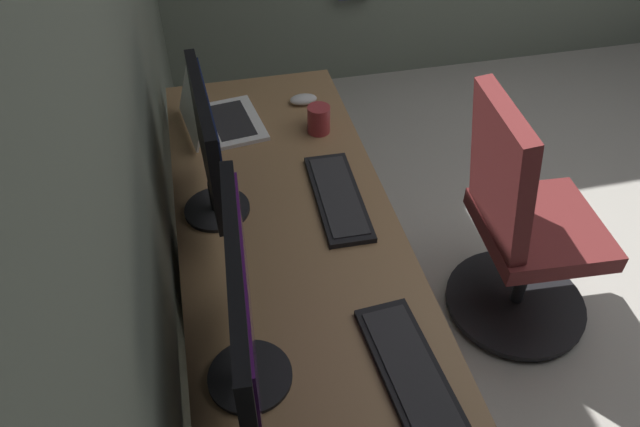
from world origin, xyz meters
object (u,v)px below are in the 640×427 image
object	(u,v)px
keyboard_spare	(338,197)
office_chair	(520,231)
coffee_mug	(319,119)
drawer_pedestal	(286,313)
monitor_primary	(242,312)
laptop_left	(216,116)
monitor_secondary	(209,147)
mouse_main	(303,99)
keyboard_main	(412,373)

from	to	relation	value
keyboard_spare	office_chair	world-z (taller)	office_chair
keyboard_spare	coffee_mug	distance (m)	0.38
drawer_pedestal	monitor_primary	xyz separation A→B (m)	(-0.47, 0.16, 0.63)
monitor_primary	laptop_left	distance (m)	1.08
monitor_secondary	monitor_primary	bearing A→B (deg)	-178.41
drawer_pedestal	coffee_mug	xyz separation A→B (m)	(0.49, -0.22, 0.43)
coffee_mug	laptop_left	bearing A→B (deg)	73.18
laptop_left	drawer_pedestal	bearing A→B (deg)	-167.86
monitor_secondary	coffee_mug	world-z (taller)	monitor_secondary
mouse_main	keyboard_spare	bearing A→B (deg)	179.22
drawer_pedestal	mouse_main	bearing A→B (deg)	-17.01
monitor_primary	office_chair	world-z (taller)	monitor_primary
mouse_main	coffee_mug	bearing A→B (deg)	-175.29
drawer_pedestal	keyboard_spare	xyz separation A→B (m)	(0.11, -0.20, 0.39)
monitor_secondary	keyboard_spare	size ratio (longest dim) A/B	1.11
drawer_pedestal	laptop_left	world-z (taller)	laptop_left
keyboard_main	keyboard_spare	bearing A→B (deg)	1.22
laptop_left	mouse_main	xyz separation A→B (m)	(0.09, -0.34, -0.03)
mouse_main	monitor_primary	bearing A→B (deg)	162.42
keyboard_spare	office_chair	distance (m)	0.74
keyboard_spare	mouse_main	world-z (taller)	mouse_main
drawer_pedestal	monitor_primary	world-z (taller)	monitor_primary
drawer_pedestal	coffee_mug	distance (m)	0.69
coffee_mug	keyboard_spare	bearing A→B (deg)	176.45
monitor_secondary	laptop_left	distance (m)	0.50
monitor_secondary	keyboard_main	bearing A→B (deg)	-150.65
monitor_primary	keyboard_spare	xyz separation A→B (m)	(0.57, -0.35, -0.24)
laptop_left	keyboard_spare	world-z (taller)	laptop_left
coffee_mug	office_chair	size ratio (longest dim) A/B	0.12
monitor_secondary	laptop_left	size ratio (longest dim) A/B	1.42
drawer_pedestal	office_chair	world-z (taller)	office_chair
office_chair	keyboard_spare	bearing A→B (deg)	88.84
monitor_secondary	coffee_mug	bearing A→B (deg)	-48.70
drawer_pedestal	office_chair	size ratio (longest dim) A/B	0.72
keyboard_main	office_chair	size ratio (longest dim) A/B	0.44
laptop_left	mouse_main	bearing A→B (deg)	-75.69
drawer_pedestal	keyboard_main	size ratio (longest dim) A/B	1.62
mouse_main	laptop_left	bearing A→B (deg)	104.31
monitor_secondary	keyboard_spare	bearing A→B (deg)	-94.91
office_chair	keyboard_main	bearing A→B (deg)	133.73
monitor_secondary	keyboard_spare	xyz separation A→B (m)	(-0.03, -0.37, -0.23)
laptop_left	keyboard_spare	size ratio (longest dim) A/B	0.78
monitor_secondary	laptop_left	world-z (taller)	monitor_secondary
coffee_mug	keyboard_main	bearing A→B (deg)	179.47
coffee_mug	mouse_main	bearing A→B (deg)	4.71
drawer_pedestal	coffee_mug	size ratio (longest dim) A/B	5.74
laptop_left	mouse_main	distance (m)	0.35
drawer_pedestal	mouse_main	distance (m)	0.81
monitor_primary	keyboard_main	xyz separation A→B (m)	(-0.08, -0.37, -0.24)
keyboard_main	mouse_main	xyz separation A→B (m)	(1.22, 0.01, 0.01)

